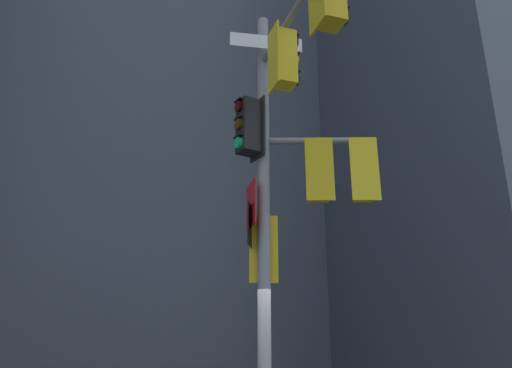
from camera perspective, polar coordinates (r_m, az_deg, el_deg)
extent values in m
cylinder|color=gray|center=(8.56, 0.88, -2.94)|extent=(0.21, 0.21, 7.67)
cylinder|color=gray|center=(8.63, 4.29, 18.73)|extent=(0.32, 3.03, 0.12)
cylinder|color=gray|center=(9.05, 6.91, 4.86)|extent=(1.80, 0.86, 0.12)
cube|color=yellow|center=(8.57, 1.98, 14.08)|extent=(0.06, 0.48, 1.14)
cube|color=yellow|center=(8.62, 3.20, 13.84)|extent=(0.36, 0.36, 1.00)
cylinder|color=#360605|center=(8.88, 4.40, 15.49)|extent=(0.07, 0.20, 0.20)
cube|color=black|center=(8.96, 4.42, 16.11)|extent=(0.09, 0.22, 0.02)
cylinder|color=yellow|center=(8.69, 4.46, 13.59)|extent=(0.07, 0.20, 0.20)
cube|color=black|center=(8.76, 4.48, 14.25)|extent=(0.09, 0.22, 0.02)
cylinder|color=#06311C|center=(8.50, 4.52, 11.61)|extent=(0.07, 0.20, 0.20)
cube|color=black|center=(8.57, 4.54, 12.30)|extent=(0.09, 0.22, 0.02)
cylinder|color=#06311C|center=(7.27, 9.87, 17.91)|extent=(0.07, 0.20, 0.20)
cube|color=black|center=(7.34, 9.86, 18.65)|extent=(0.09, 0.22, 0.02)
cube|color=gold|center=(8.65, 7.19, 1.75)|extent=(0.45, 0.22, 1.14)
cube|color=gold|center=(8.83, 7.06, 1.30)|extent=(0.45, 0.45, 1.00)
cylinder|color=#360605|center=(9.14, 6.85, 2.92)|extent=(0.21, 0.13, 0.20)
cube|color=black|center=(9.19, 6.81, 3.59)|extent=(0.23, 0.15, 0.02)
cylinder|color=yellow|center=(9.01, 6.93, 0.86)|extent=(0.21, 0.13, 0.20)
cube|color=black|center=(9.06, 6.90, 1.55)|extent=(0.23, 0.15, 0.02)
cylinder|color=#06311C|center=(8.90, 7.02, -1.26)|extent=(0.21, 0.13, 0.20)
cube|color=black|center=(8.94, 6.99, -0.54)|extent=(0.23, 0.15, 0.02)
cube|color=yellow|center=(8.77, 12.15, 1.75)|extent=(0.45, 0.22, 1.14)
cube|color=yellow|center=(8.94, 11.93, 1.31)|extent=(0.45, 0.45, 1.00)
cylinder|color=red|center=(9.25, 11.56, 2.91)|extent=(0.21, 0.13, 0.20)
cube|color=black|center=(9.30, 11.50, 3.58)|extent=(0.23, 0.15, 0.02)
cylinder|color=#3C2C06|center=(9.12, 11.71, 0.87)|extent=(0.21, 0.13, 0.20)
cube|color=black|center=(9.17, 11.65, 1.56)|extent=(0.23, 0.15, 0.02)
cylinder|color=#06311C|center=(9.01, 11.86, -1.22)|extent=(0.21, 0.13, 0.20)
cube|color=black|center=(9.05, 11.80, -0.51)|extent=(0.23, 0.15, 0.02)
cube|color=gold|center=(8.52, 0.87, -7.30)|extent=(0.46, 0.20, 1.14)
cube|color=gold|center=(8.70, 0.82, -7.56)|extent=(0.44, 0.44, 1.00)
cylinder|color=red|center=(8.97, 0.76, -5.63)|extent=(0.21, 0.13, 0.20)
cube|color=black|center=(9.01, 0.75, -4.90)|extent=(0.23, 0.15, 0.02)
cylinder|color=#3C2C06|center=(8.90, 0.77, -7.82)|extent=(0.21, 0.13, 0.20)
cube|color=black|center=(8.93, 0.76, -7.08)|extent=(0.23, 0.15, 0.02)
cylinder|color=#06311C|center=(8.83, 0.78, -10.05)|extent=(0.21, 0.13, 0.20)
cube|color=black|center=(8.86, 0.77, -9.29)|extent=(0.23, 0.15, 0.02)
cube|color=black|center=(9.03, 0.20, 6.20)|extent=(0.10, 0.48, 1.14)
cube|color=black|center=(8.95, -0.86, 6.46)|extent=(0.38, 0.38, 1.00)
cylinder|color=#360605|center=(9.02, -1.96, 8.74)|extent=(0.09, 0.21, 0.20)
cube|color=black|center=(9.08, -1.99, 9.42)|extent=(0.10, 0.23, 0.02)
cylinder|color=#3C2C06|center=(8.86, -1.99, 6.74)|extent=(0.09, 0.21, 0.20)
cube|color=black|center=(8.91, -2.02, 7.44)|extent=(0.10, 0.23, 0.02)
cylinder|color=#19C672|center=(8.71, -2.02, 4.68)|extent=(0.09, 0.21, 0.20)
cube|color=black|center=(8.76, -2.04, 5.40)|extent=(0.10, 0.23, 0.02)
cube|color=white|center=(9.61, 1.17, 15.69)|extent=(1.31, 0.31, 0.28)
cube|color=#19479E|center=(9.61, 1.17, 15.69)|extent=(1.27, 0.30, 0.24)
cube|color=red|center=(8.53, -0.56, -2.33)|extent=(0.11, 0.64, 0.80)
cube|color=white|center=(8.53, -0.56, -2.33)|extent=(0.10, 0.60, 0.76)
cube|color=black|center=(8.52, -0.59, -4.80)|extent=(0.32, 0.52, 0.72)
cube|color=white|center=(8.52, -0.59, -4.80)|extent=(0.30, 0.49, 0.68)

